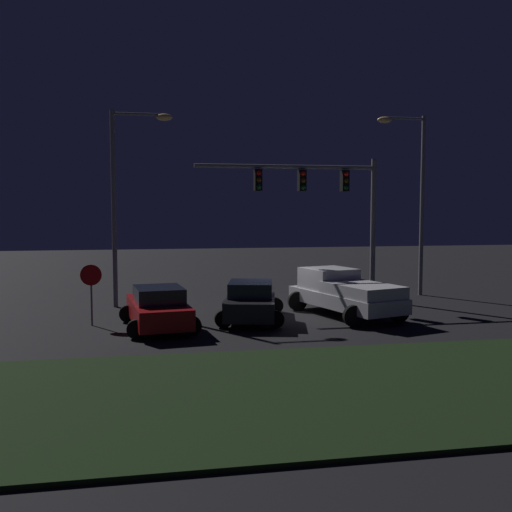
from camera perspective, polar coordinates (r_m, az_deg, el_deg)
name	(u,v)px	position (r m, az deg, el deg)	size (l,w,h in m)	color
ground_plane	(277,314)	(23.71, 2.08, -5.67)	(80.00, 80.00, 0.00)	black
grass_median	(370,386)	(14.38, 11.07, -12.35)	(26.59, 7.61, 0.10)	black
pickup_truck	(343,290)	(23.51, 8.46, -3.34)	(3.89, 5.75, 1.80)	#B7B7BC
car_sedan	(158,308)	(21.02, -9.50, -5.01)	(2.83, 4.59, 1.51)	maroon
car_sedan_far	(251,301)	(22.27, -0.50, -4.41)	(3.09, 4.69, 1.51)	black
traffic_signal_gantry	(322,194)	(26.64, 6.49, 6.01)	(8.32, 0.56, 6.50)	slate
street_lamp_left	(126,185)	(25.79, -12.57, 6.81)	(2.62, 0.44, 8.40)	slate
street_lamp_right	(414,184)	(29.56, 15.10, 6.75)	(2.48, 0.44, 8.71)	slate
stop_sign	(91,283)	(21.97, -15.76, -2.54)	(0.76, 0.08, 2.23)	slate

